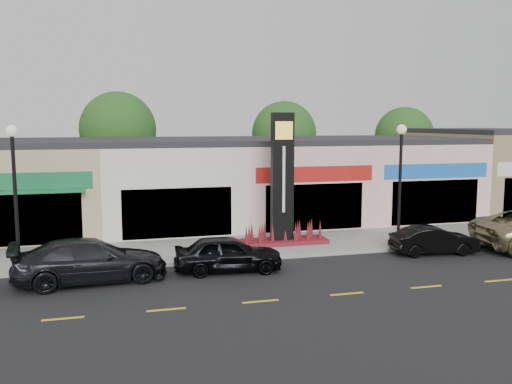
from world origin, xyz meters
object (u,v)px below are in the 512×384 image
(car_dark_sedan, at_px, (90,261))
(car_black_conv, at_px, (434,240))
(car_black_sedan, at_px, (228,254))
(lamp_west_near, at_px, (15,183))
(lamp_east_near, at_px, (400,173))
(pylon_sign, at_px, (282,198))

(car_dark_sedan, bearing_deg, car_black_conv, -93.87)
(car_black_sedan, bearing_deg, lamp_west_near, 82.34)
(car_black_conv, bearing_deg, car_black_sedan, 98.70)
(car_dark_sedan, bearing_deg, lamp_east_near, -88.06)
(lamp_west_near, bearing_deg, car_dark_sedan, -34.43)
(car_black_sedan, bearing_deg, car_dark_sedan, 95.91)
(car_black_sedan, bearing_deg, lamp_east_near, -72.67)
(lamp_west_near, height_order, pylon_sign, pylon_sign)
(lamp_east_near, xyz_separation_m, pylon_sign, (-5.00, 1.70, -1.20))
(car_dark_sedan, relative_size, car_black_sedan, 1.30)
(lamp_west_near, height_order, car_black_conv, lamp_west_near)
(pylon_sign, bearing_deg, car_dark_sedan, -157.05)
(lamp_west_near, distance_m, car_black_conv, 17.28)
(lamp_west_near, distance_m, car_black_sedan, 8.40)
(pylon_sign, xyz_separation_m, car_dark_sedan, (-8.33, -3.53, -1.49))
(car_black_conv, bearing_deg, lamp_west_near, 91.49)
(car_black_sedan, bearing_deg, pylon_sign, -38.06)
(pylon_sign, bearing_deg, lamp_west_near, -171.23)
(pylon_sign, bearing_deg, lamp_east_near, -18.75)
(lamp_east_near, distance_m, car_dark_sedan, 13.72)
(lamp_east_near, xyz_separation_m, car_black_sedan, (-8.27, -1.77, -2.77))
(car_dark_sedan, distance_m, car_black_conv, 14.32)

